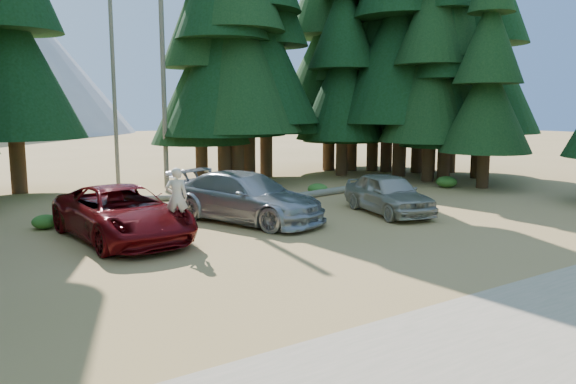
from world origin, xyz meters
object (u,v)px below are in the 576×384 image
Objects in this scene: red_pickup at (122,213)px; log_right at (321,193)px; frisbee_player at (177,197)px; log_left at (159,209)px; silver_minivan_center at (246,197)px; silver_minivan_right at (388,194)px; log_mid at (173,198)px.

log_right is (10.19, 3.34, -0.67)m from red_pickup.
frisbee_player is 5.70m from log_left.
log_right is at bearing 7.28° from silver_minivan_center.
log_right is (0.43, 4.77, -0.62)m from silver_minivan_right.
silver_minivan_right is at bearing -39.23° from silver_minivan_center.
red_pickup is at bearing -97.89° from log_mid.
frisbee_player reaches higher than silver_minivan_right.
log_left is at bearing 158.48° from silver_minivan_right.
frisbee_player is at bearing -164.62° from silver_minivan_right.
log_left is 7.67m from log_right.
log_mid is 0.62× the size of log_right.
frisbee_player is (-3.46, -2.04, 0.59)m from silver_minivan_center.
log_right is (5.66, 3.03, -0.72)m from silver_minivan_center.
silver_minivan_right is 2.62× the size of frisbee_player.
log_right is at bearing -23.99° from log_left.
log_mid is at bearing 34.33° from log_left.
log_mid is at bearing 51.14° from red_pickup.
log_right reaches higher than log_left.
red_pickup is at bearing -171.07° from log_right.
log_right is at bearing 98.20° from silver_minivan_right.
red_pickup reaches higher than silver_minivan_right.
log_left is at bearing 168.71° from log_right.
silver_minivan_center is (4.53, 0.31, 0.05)m from red_pickup.
log_right is (6.12, -2.60, 0.03)m from log_mid.
red_pickup is 3.43× the size of frisbee_player.
log_left is 1.43× the size of log_mid.
frisbee_player reaches higher than log_right.
red_pickup is 2.13m from frisbee_player.
log_left is at bearing -97.16° from log_mid.
silver_minivan_center is at bearing 175.02° from silver_minivan_right.
log_left is (-2.00, 3.31, -0.72)m from silver_minivan_center.
log_mid is 6.64m from log_right.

